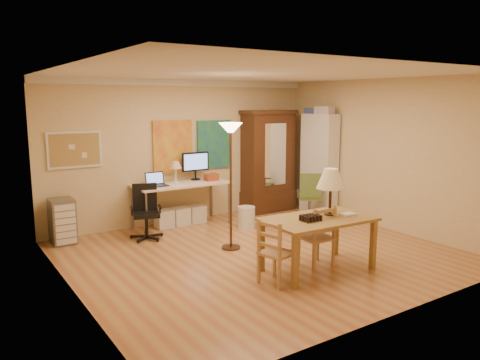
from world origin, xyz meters
TOP-DOWN VIEW (x-y plane):
  - floor at (0.00, 0.00)m, footprint 5.50×5.50m
  - crown_molding at (0.00, 2.46)m, footprint 5.50×0.08m
  - corkboard at (-2.05, 2.47)m, footprint 0.90×0.04m
  - art_panel_left at (-0.25, 2.47)m, footprint 0.80×0.04m
  - art_panel_right at (0.65, 2.47)m, footprint 0.75×0.04m
  - dining_table at (0.33, -1.00)m, footprint 1.52×0.96m
  - ladder_chair_back at (0.33, -0.91)m, footprint 0.42×0.40m
  - ladder_chair_left at (-0.54, -1.08)m, footprint 0.45×0.46m
  - torchiere_lamp at (-0.23, 0.46)m, footprint 0.36×0.36m
  - computer_desk at (-0.23, 2.16)m, footprint 1.77×0.78m
  - office_chair_black at (-1.14, 1.70)m, footprint 0.57×0.57m
  - office_chair_green at (2.05, 1.17)m, footprint 0.60×0.60m
  - drawer_cart at (-2.38, 2.20)m, footprint 0.37×0.44m
  - armoire at (1.82, 2.24)m, footprint 1.15×0.55m
  - bookshelf at (2.55, 1.47)m, footprint 0.31×0.82m
  - wastebin at (0.65, 1.32)m, footprint 0.32×0.32m

SIDE VIEW (x-z plane):
  - floor at x=0.00m, z-range 0.00..0.00m
  - wastebin at x=0.65m, z-range 0.00..0.40m
  - office_chair_black at x=-1.14m, z-range -0.22..0.71m
  - office_chair_green at x=2.05m, z-range -0.22..0.72m
  - drawer_cart at x=-2.38m, z-range 0.00..0.74m
  - ladder_chair_left at x=-0.54m, z-range -0.03..0.81m
  - ladder_chair_back at x=0.33m, z-range -0.03..0.85m
  - computer_desk at x=-0.23m, z-range -0.18..1.16m
  - dining_table at x=0.33m, z-range 0.19..1.58m
  - armoire at x=1.82m, z-range -0.14..1.98m
  - bookshelf at x=2.55m, z-range 0.00..2.04m
  - art_panel_left at x=-0.25m, z-range 0.95..1.95m
  - art_panel_right at x=0.65m, z-range 0.98..1.92m
  - corkboard at x=-2.05m, z-range 1.19..1.81m
  - torchiere_lamp at x=-0.23m, z-range 0.60..2.58m
  - crown_molding at x=0.00m, z-range 2.58..2.70m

